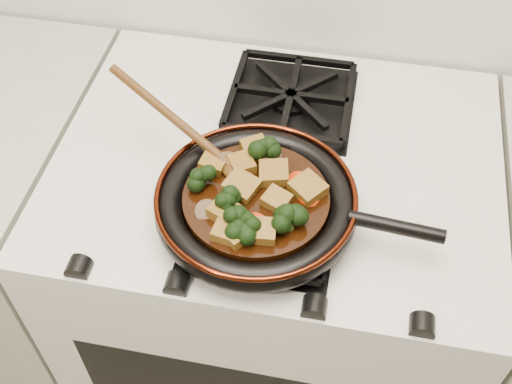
# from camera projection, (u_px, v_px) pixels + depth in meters

# --- Properties ---
(stove) EXTENTS (0.76, 0.60, 0.90)m
(stove) POSITION_uv_depth(u_px,v_px,m) (272.00, 295.00, 1.44)
(stove) COLOR silver
(stove) RESTS_ON ground
(burner_grate_front) EXTENTS (0.23, 0.23, 0.03)m
(burner_grate_front) POSITION_uv_depth(u_px,v_px,m) (263.00, 217.00, 1.00)
(burner_grate_front) COLOR black
(burner_grate_front) RESTS_ON stove
(burner_grate_back) EXTENTS (0.23, 0.23, 0.03)m
(burner_grate_back) POSITION_uv_depth(u_px,v_px,m) (291.00, 98.00, 1.17)
(burner_grate_back) COLOR black
(burner_grate_back) RESTS_ON stove
(skillet) EXTENTS (0.44, 0.31, 0.05)m
(skillet) POSITION_uv_depth(u_px,v_px,m) (258.00, 203.00, 0.97)
(skillet) COLOR black
(skillet) RESTS_ON burner_grate_front
(braising_sauce) EXTENTS (0.22, 0.22, 0.02)m
(braising_sauce) POSITION_uv_depth(u_px,v_px,m) (256.00, 201.00, 0.97)
(braising_sauce) COLOR black
(braising_sauce) RESTS_ON skillet
(tofu_cube_0) EXTENTS (0.06, 0.06, 0.03)m
(tofu_cube_0) POSITION_uv_depth(u_px,v_px,m) (308.00, 189.00, 0.96)
(tofu_cube_0) COLOR brown
(tofu_cube_0) RESTS_ON braising_sauce
(tofu_cube_1) EXTENTS (0.05, 0.05, 0.02)m
(tofu_cube_1) POSITION_uv_depth(u_px,v_px,m) (241.00, 165.00, 0.99)
(tofu_cube_1) COLOR brown
(tofu_cube_1) RESTS_ON braising_sauce
(tofu_cube_2) EXTENTS (0.06, 0.06, 0.03)m
(tofu_cube_2) POSITION_uv_depth(u_px,v_px,m) (255.00, 150.00, 1.01)
(tofu_cube_2) COLOR brown
(tofu_cube_2) RESTS_ON braising_sauce
(tofu_cube_3) EXTENTS (0.06, 0.06, 0.03)m
(tofu_cube_3) POSITION_uv_depth(u_px,v_px,m) (241.00, 187.00, 0.97)
(tofu_cube_3) COLOR brown
(tofu_cube_3) RESTS_ON braising_sauce
(tofu_cube_4) EXTENTS (0.05, 0.05, 0.02)m
(tofu_cube_4) POSITION_uv_depth(u_px,v_px,m) (236.00, 234.00, 0.91)
(tofu_cube_4) COLOR brown
(tofu_cube_4) RESTS_ON braising_sauce
(tofu_cube_5) EXTENTS (0.04, 0.04, 0.02)m
(tofu_cube_5) POSITION_uv_depth(u_px,v_px,m) (213.00, 164.00, 1.00)
(tofu_cube_5) COLOR brown
(tofu_cube_5) RESTS_ON braising_sauce
(tofu_cube_6) EXTENTS (0.05, 0.04, 0.03)m
(tofu_cube_6) POSITION_uv_depth(u_px,v_px,m) (261.00, 232.00, 0.91)
(tofu_cube_6) COLOR brown
(tofu_cube_6) RESTS_ON braising_sauce
(tofu_cube_7) EXTENTS (0.05, 0.05, 0.03)m
(tofu_cube_7) POSITION_uv_depth(u_px,v_px,m) (274.00, 174.00, 0.98)
(tofu_cube_7) COLOR brown
(tofu_cube_7) RESTS_ON braising_sauce
(tofu_cube_8) EXTENTS (0.05, 0.05, 0.02)m
(tofu_cube_8) POSITION_uv_depth(u_px,v_px,m) (276.00, 200.00, 0.95)
(tofu_cube_8) COLOR brown
(tofu_cube_8) RESTS_ON braising_sauce
(tofu_cube_9) EXTENTS (0.04, 0.04, 0.02)m
(tofu_cube_9) POSITION_uv_depth(u_px,v_px,m) (225.00, 232.00, 0.91)
(tofu_cube_9) COLOR brown
(tofu_cube_9) RESTS_ON braising_sauce
(tofu_cube_10) EXTENTS (0.05, 0.05, 0.03)m
(tofu_cube_10) POSITION_uv_depth(u_px,v_px,m) (223.00, 211.00, 0.94)
(tofu_cube_10) COLOR brown
(tofu_cube_10) RESTS_ON braising_sauce
(broccoli_floret_0) EXTENTS (0.08, 0.08, 0.08)m
(broccoli_floret_0) POSITION_uv_depth(u_px,v_px,m) (241.00, 223.00, 0.92)
(broccoli_floret_0) COLOR black
(broccoli_floret_0) RESTS_ON braising_sauce
(broccoli_floret_1) EXTENTS (0.09, 0.09, 0.08)m
(broccoli_floret_1) POSITION_uv_depth(u_px,v_px,m) (290.00, 223.00, 0.92)
(broccoli_floret_1) COLOR black
(broccoli_floret_1) RESTS_ON braising_sauce
(broccoli_floret_2) EXTENTS (0.09, 0.09, 0.06)m
(broccoli_floret_2) POSITION_uv_depth(u_px,v_px,m) (267.00, 150.00, 1.01)
(broccoli_floret_2) COLOR black
(broccoli_floret_2) RESTS_ON braising_sauce
(broccoli_floret_3) EXTENTS (0.08, 0.08, 0.06)m
(broccoli_floret_3) POSITION_uv_depth(u_px,v_px,m) (229.00, 201.00, 0.94)
(broccoli_floret_3) COLOR black
(broccoli_floret_3) RESTS_ON braising_sauce
(broccoli_floret_4) EXTENTS (0.06, 0.07, 0.06)m
(broccoli_floret_4) POSITION_uv_depth(u_px,v_px,m) (242.00, 229.00, 0.91)
(broccoli_floret_4) COLOR black
(broccoli_floret_4) RESTS_ON braising_sauce
(broccoli_floret_5) EXTENTS (0.08, 0.07, 0.07)m
(broccoli_floret_5) POSITION_uv_depth(u_px,v_px,m) (202.00, 179.00, 0.97)
(broccoli_floret_5) COLOR black
(broccoli_floret_5) RESTS_ON braising_sauce
(carrot_coin_0) EXTENTS (0.03, 0.03, 0.02)m
(carrot_coin_0) POSITION_uv_depth(u_px,v_px,m) (306.00, 188.00, 0.97)
(carrot_coin_0) COLOR red
(carrot_coin_0) RESTS_ON braising_sauce
(carrot_coin_1) EXTENTS (0.03, 0.03, 0.02)m
(carrot_coin_1) POSITION_uv_depth(u_px,v_px,m) (297.00, 179.00, 0.98)
(carrot_coin_1) COLOR red
(carrot_coin_1) RESTS_ON braising_sauce
(carrot_coin_2) EXTENTS (0.03, 0.03, 0.03)m
(carrot_coin_2) POSITION_uv_depth(u_px,v_px,m) (309.00, 197.00, 0.96)
(carrot_coin_2) COLOR red
(carrot_coin_2) RESTS_ON braising_sauce
(carrot_coin_3) EXTENTS (0.03, 0.03, 0.01)m
(carrot_coin_3) POSITION_uv_depth(u_px,v_px,m) (224.00, 209.00, 0.94)
(carrot_coin_3) COLOR red
(carrot_coin_3) RESTS_ON braising_sauce
(carrot_coin_4) EXTENTS (0.03, 0.03, 0.01)m
(carrot_coin_4) POSITION_uv_depth(u_px,v_px,m) (255.00, 222.00, 0.93)
(carrot_coin_4) COLOR red
(carrot_coin_4) RESTS_ON braising_sauce
(carrot_coin_5) EXTENTS (0.03, 0.03, 0.02)m
(carrot_coin_5) POSITION_uv_depth(u_px,v_px,m) (227.00, 202.00, 0.95)
(carrot_coin_5) COLOR red
(carrot_coin_5) RESTS_ON braising_sauce
(mushroom_slice_0) EXTENTS (0.03, 0.04, 0.03)m
(mushroom_slice_0) POSITION_uv_depth(u_px,v_px,m) (228.00, 161.00, 1.00)
(mushroom_slice_0) COLOR brown
(mushroom_slice_0) RESTS_ON braising_sauce
(mushroom_slice_1) EXTENTS (0.04, 0.04, 0.03)m
(mushroom_slice_1) POSITION_uv_depth(u_px,v_px,m) (271.00, 157.00, 1.01)
(mushroom_slice_1) COLOR brown
(mushroom_slice_1) RESTS_ON braising_sauce
(mushroom_slice_2) EXTENTS (0.04, 0.03, 0.03)m
(mushroom_slice_2) POSITION_uv_depth(u_px,v_px,m) (207.00, 211.00, 0.94)
(mushroom_slice_2) COLOR brown
(mushroom_slice_2) RESTS_ON braising_sauce
(wooden_spoon) EXTENTS (0.16, 0.10, 0.27)m
(wooden_spoon) POSITION_uv_depth(u_px,v_px,m) (198.00, 138.00, 1.01)
(wooden_spoon) COLOR #492B0F
(wooden_spoon) RESTS_ON braising_sauce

